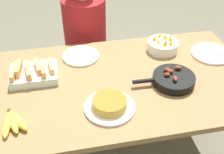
# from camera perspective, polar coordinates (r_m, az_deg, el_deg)

# --- Properties ---
(dining_table) EXTENTS (1.71, 0.90, 0.77)m
(dining_table) POSITION_cam_1_polar(r_m,az_deg,el_deg) (1.70, 0.00, -3.43)
(dining_table) COLOR olive
(dining_table) RESTS_ON ground_plane
(banana_bunch) EXTENTS (0.13, 0.19, 0.04)m
(banana_bunch) POSITION_cam_1_polar(r_m,az_deg,el_deg) (1.46, -19.47, -8.53)
(banana_bunch) COLOR gold
(banana_bunch) RESTS_ON dining_table
(melon_tray) EXTENTS (0.27, 0.21, 0.10)m
(melon_tray) POSITION_cam_1_polar(r_m,az_deg,el_deg) (1.71, -15.65, 0.76)
(melon_tray) COLOR silver
(melon_tray) RESTS_ON dining_table
(skillet) EXTENTS (0.36, 0.24, 0.08)m
(skillet) POSITION_cam_1_polar(r_m,az_deg,el_deg) (1.65, 12.27, -0.42)
(skillet) COLOR black
(skillet) RESTS_ON dining_table
(frittata_plate_center) EXTENTS (0.27, 0.27, 0.06)m
(frittata_plate_center) POSITION_cam_1_polar(r_m,az_deg,el_deg) (1.45, -0.50, -5.67)
(frittata_plate_center) COLOR white
(frittata_plate_center) RESTS_ON dining_table
(empty_plate_near_front) EXTENTS (0.24, 0.24, 0.02)m
(empty_plate_near_front) POSITION_cam_1_polar(r_m,az_deg,el_deg) (1.85, -6.33, 4.26)
(empty_plate_near_front) COLOR white
(empty_plate_near_front) RESTS_ON dining_table
(empty_plate_far_left) EXTENTS (0.26, 0.26, 0.02)m
(empty_plate_far_left) POSITION_cam_1_polar(r_m,az_deg,el_deg) (1.97, 19.47, 4.52)
(empty_plate_far_left) COLOR white
(empty_plate_far_left) RESTS_ON dining_table
(fruit_bowl_mango) EXTENTS (0.21, 0.21, 0.12)m
(fruit_bowl_mango) POSITION_cam_1_polar(r_m,az_deg,el_deg) (1.92, 10.28, 6.37)
(fruit_bowl_mango) COLOR white
(fruit_bowl_mango) RESTS_ON dining_table
(person_figure) EXTENTS (0.36, 0.36, 1.25)m
(person_figure) POSITION_cam_1_polar(r_m,az_deg,el_deg) (2.33, -5.19, 4.57)
(person_figure) COLOR black
(person_figure) RESTS_ON ground_plane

